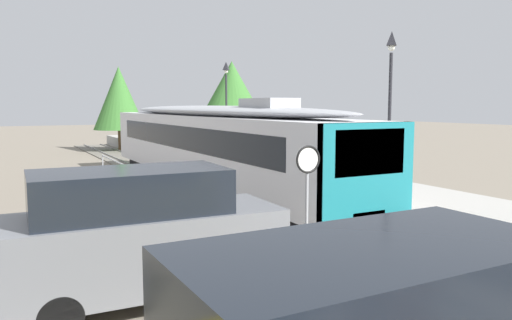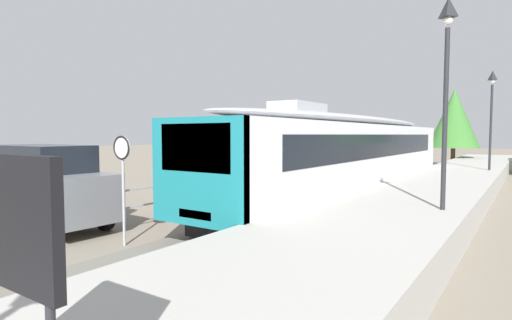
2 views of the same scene
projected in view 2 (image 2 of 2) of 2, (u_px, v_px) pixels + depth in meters
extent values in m
plane|color=slate|center=(266.00, 200.00, 17.58)|extent=(160.00, 160.00, 0.00)
cube|color=#6B665B|center=(331.00, 206.00, 15.89)|extent=(3.20, 60.00, 0.06)
cube|color=slate|center=(314.00, 203.00, 16.29)|extent=(0.08, 60.00, 0.08)
cube|color=slate|center=(348.00, 206.00, 15.49)|extent=(0.08, 60.00, 0.08)
cube|color=silver|center=(353.00, 154.00, 17.67)|extent=(2.80, 20.09, 2.55)
cube|color=#19757F|center=(198.00, 172.00, 9.46)|extent=(2.80, 0.24, 2.55)
cube|color=black|center=(195.00, 148.00, 9.36)|extent=(2.13, 0.08, 1.12)
cube|color=black|center=(353.00, 145.00, 17.65)|extent=(2.82, 16.88, 0.92)
ellipsoid|color=#A8AAAF|center=(353.00, 121.00, 17.58)|extent=(2.69, 19.29, 0.44)
cube|color=#A8AAAF|center=(298.00, 108.00, 13.42)|extent=(1.10, 2.20, 0.36)
cube|color=#EAE5C6|center=(196.00, 214.00, 9.46)|extent=(1.00, 0.10, 0.20)
cube|color=black|center=(254.00, 220.00, 11.45)|extent=(2.24, 3.20, 0.55)
cube|color=black|center=(399.00, 175.00, 24.09)|extent=(2.24, 3.20, 0.55)
cube|color=#A8A59E|center=(418.00, 203.00, 14.05)|extent=(3.90, 60.00, 0.90)
cylinder|color=#232328|center=(445.00, 120.00, 10.29)|extent=(0.12, 0.12, 4.60)
pyramid|color=#232328|center=(448.00, 7.00, 10.11)|extent=(0.34, 0.34, 0.50)
sphere|color=silver|center=(448.00, 20.00, 10.13)|extent=(0.24, 0.24, 0.24)
cylinder|color=#232328|center=(491.00, 128.00, 21.89)|extent=(0.12, 0.12, 4.60)
pyramid|color=#232328|center=(493.00, 75.00, 21.71)|extent=(0.34, 0.34, 0.50)
sphere|color=silver|center=(492.00, 81.00, 21.73)|extent=(0.24, 0.24, 0.24)
cube|color=black|center=(9.00, 221.00, 2.72)|extent=(1.20, 0.08, 0.90)
cylinder|color=#9EA0A5|center=(124.00, 203.00, 10.28)|extent=(0.07, 0.07, 2.20)
cylinder|color=white|center=(122.00, 148.00, 10.17)|extent=(0.60, 0.03, 0.60)
torus|color=black|center=(121.00, 148.00, 10.16)|extent=(0.61, 0.05, 0.61)
cube|color=#9EA0A5|center=(23.00, 205.00, 9.41)|extent=(0.05, 36.00, 0.05)
cube|color=#9EA0A5|center=(24.00, 227.00, 9.44)|extent=(0.05, 36.00, 0.05)
cylinder|color=#9EA0A5|center=(24.00, 229.00, 9.44)|extent=(0.06, 0.06, 1.25)
cylinder|color=#9EA0A5|center=(247.00, 188.00, 16.88)|extent=(0.06, 0.06, 1.25)
cylinder|color=#9EA0A5|center=(334.00, 171.00, 24.31)|extent=(0.06, 0.06, 1.25)
cube|color=slate|center=(48.00, 194.00, 12.22)|extent=(4.96, 2.11, 1.35)
cube|color=black|center=(42.00, 158.00, 12.33)|extent=(3.46, 1.83, 0.80)
cylinder|color=black|center=(105.00, 218.00, 12.01)|extent=(0.73, 0.26, 0.72)
cylinder|color=black|center=(47.00, 229.00, 10.63)|extent=(0.73, 0.26, 0.72)
cylinder|color=black|center=(49.00, 207.00, 13.91)|extent=(0.73, 0.26, 0.72)
cylinder|color=brown|center=(453.00, 158.00, 34.32)|extent=(0.36, 0.36, 1.73)
cone|color=#38702D|center=(454.00, 118.00, 34.11)|extent=(4.06, 4.06, 4.96)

